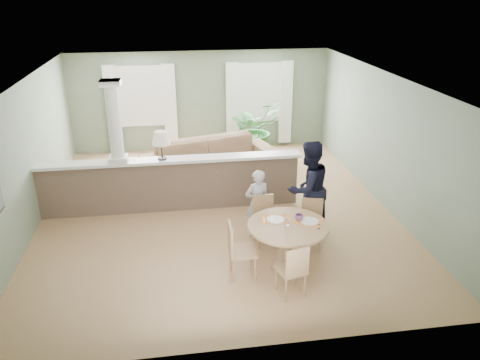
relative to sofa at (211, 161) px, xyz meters
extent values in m
plane|color=tan|center=(-0.04, -1.71, -0.46)|extent=(8.00, 8.00, 0.00)
cube|color=gray|center=(-0.04, 2.29, 0.89)|extent=(7.00, 0.02, 2.70)
cube|color=gray|center=(-3.54, -1.71, 0.89)|extent=(0.02, 8.00, 2.70)
cube|color=gray|center=(3.46, -1.71, 0.89)|extent=(0.02, 8.00, 2.70)
cube|color=gray|center=(-0.04, -5.71, 0.89)|extent=(7.00, 0.02, 2.70)
cube|color=white|center=(-0.04, -1.71, 2.24)|extent=(7.00, 8.00, 0.02)
cube|color=white|center=(-1.64, 2.26, 1.09)|extent=(1.10, 0.02, 1.50)
cube|color=white|center=(-1.64, 2.23, 1.09)|extent=(1.22, 0.04, 1.62)
cube|color=white|center=(1.56, 2.26, 1.09)|extent=(1.10, 0.02, 1.50)
cube|color=white|center=(1.56, 2.23, 1.09)|extent=(1.22, 0.04, 1.62)
cube|color=white|center=(-2.39, 2.17, 0.79)|extent=(0.35, 0.10, 2.30)
cube|color=white|center=(-0.89, 2.17, 0.79)|extent=(0.35, 0.10, 2.30)
cube|color=white|center=(0.81, 2.17, 0.79)|extent=(0.35, 0.10, 2.30)
cube|color=white|center=(2.31, 2.17, 0.79)|extent=(0.35, 0.10, 2.30)
cube|color=brown|center=(-0.94, -1.51, 0.07)|extent=(5.20, 0.22, 1.05)
cube|color=white|center=(-0.94, -1.51, 0.62)|extent=(5.32, 0.36, 0.06)
cube|color=white|center=(-1.94, -1.51, 0.70)|extent=(0.36, 0.36, 0.10)
cylinder|color=white|center=(-1.94, -1.51, 1.45)|extent=(0.26, 0.26, 1.39)
cube|color=white|center=(-1.94, -1.51, 2.19)|extent=(0.38, 0.38, 0.10)
cylinder|color=black|center=(-1.09, -1.51, 0.67)|extent=(0.18, 0.18, 0.03)
cylinder|color=black|center=(-1.09, -1.51, 0.82)|extent=(0.03, 0.03, 0.28)
cone|color=beige|center=(-1.09, -1.51, 1.09)|extent=(0.36, 0.36, 0.26)
imported|color=#946950|center=(0.00, 0.00, 0.00)|extent=(3.36, 2.04, 0.92)
imported|color=#2B6629|center=(1.32, 1.49, 0.29)|extent=(1.76, 1.70, 1.50)
cylinder|color=tan|center=(0.88, -3.97, -0.44)|extent=(0.54, 0.54, 0.04)
cylinder|color=tan|center=(0.88, -3.97, -0.07)|extent=(0.15, 0.15, 0.70)
cylinder|color=tan|center=(0.88, -3.97, 0.31)|extent=(1.30, 1.30, 0.04)
cube|color=red|center=(0.73, -3.75, 0.33)|extent=(0.51, 0.40, 0.01)
cube|color=red|center=(1.23, -3.89, 0.33)|extent=(0.57, 0.52, 0.01)
cylinder|color=white|center=(0.72, -3.78, 0.34)|extent=(0.28, 0.28, 0.01)
cylinder|color=white|center=(1.25, -3.92, 0.34)|extent=(0.28, 0.28, 0.01)
cylinder|color=white|center=(0.86, -3.98, 0.38)|extent=(0.08, 0.08, 0.09)
cube|color=silver|center=(0.65, -3.82, 0.35)|extent=(0.04, 0.19, 0.00)
cube|color=silver|center=(0.53, -3.76, 0.33)|extent=(0.05, 0.23, 0.00)
cylinder|color=white|center=(1.33, -4.16, 0.36)|extent=(0.04, 0.04, 0.07)
cylinder|color=silver|center=(1.33, -4.16, 0.40)|extent=(0.04, 0.04, 0.01)
imported|color=blue|center=(1.09, -3.84, 0.38)|extent=(0.15, 0.15, 0.10)
cube|color=tan|center=(0.68, -3.17, -0.03)|extent=(0.43, 0.43, 0.05)
cylinder|color=tan|center=(0.54, -3.34, -0.26)|extent=(0.04, 0.04, 0.41)
cylinder|color=tan|center=(0.86, -3.31, -0.26)|extent=(0.04, 0.04, 0.41)
cylinder|color=tan|center=(0.51, -3.02, -0.26)|extent=(0.04, 0.04, 0.41)
cylinder|color=tan|center=(0.83, -2.99, -0.26)|extent=(0.04, 0.04, 0.41)
cube|color=tan|center=(0.67, -2.99, 0.20)|extent=(0.38, 0.07, 0.43)
cube|color=tan|center=(1.45, -3.41, -0.04)|extent=(0.48, 0.48, 0.05)
cylinder|color=tan|center=(1.26, -3.52, -0.26)|extent=(0.04, 0.04, 0.40)
cylinder|color=tan|center=(1.56, -3.61, -0.26)|extent=(0.04, 0.04, 0.40)
cylinder|color=tan|center=(1.34, -3.22, -0.26)|extent=(0.04, 0.04, 0.40)
cylinder|color=tan|center=(1.65, -3.30, -0.26)|extent=(0.04, 0.04, 0.40)
cube|color=tan|center=(1.50, -3.24, 0.19)|extent=(0.37, 0.14, 0.43)
cube|color=tan|center=(0.77, -4.67, -0.04)|extent=(0.47, 0.47, 0.05)
cylinder|color=tan|center=(0.88, -4.48, -0.26)|extent=(0.04, 0.04, 0.40)
cylinder|color=tan|center=(0.58, -4.55, -0.26)|extent=(0.04, 0.04, 0.40)
cylinder|color=tan|center=(0.96, -4.78, -0.26)|extent=(0.04, 0.04, 0.40)
cylinder|color=tan|center=(0.65, -4.86, -0.26)|extent=(0.04, 0.04, 0.40)
cube|color=tan|center=(0.81, -4.84, 0.19)|extent=(0.37, 0.13, 0.43)
cube|color=tan|center=(0.13, -4.12, -0.01)|extent=(0.42, 0.42, 0.05)
cylinder|color=tan|center=(0.30, -4.29, -0.24)|extent=(0.04, 0.04, 0.43)
cylinder|color=tan|center=(0.30, -3.95, -0.24)|extent=(0.04, 0.04, 0.43)
cylinder|color=tan|center=(-0.04, -4.29, -0.24)|extent=(0.04, 0.04, 0.43)
cylinder|color=tan|center=(-0.04, -3.94, -0.24)|extent=(0.04, 0.04, 0.43)
cube|color=tan|center=(-0.06, -4.11, 0.24)|extent=(0.04, 0.40, 0.46)
imported|color=#A9A9AE|center=(0.59, -2.82, 0.18)|extent=(0.53, 0.41, 1.29)
imported|color=black|center=(1.52, -2.89, 0.44)|extent=(1.08, 0.98, 1.80)
camera|label=1|loc=(-0.85, -10.36, 3.87)|focal=35.00mm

